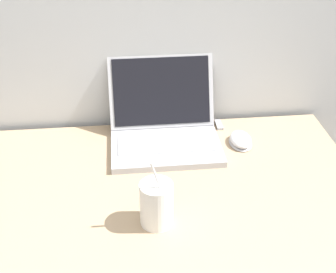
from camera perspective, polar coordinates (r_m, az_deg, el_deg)
The scene contains 4 objects.
laptop at distance 1.45m, azimuth -0.46°, elevation 1.42°, with size 0.33×0.31×0.24m.
drink_cup at distance 1.14m, azimuth -1.16°, elevation -8.11°, with size 0.08×0.08×0.19m.
computer_mouse at distance 1.48m, azimuth 8.84°, elevation -0.41°, with size 0.07×0.10×0.03m.
usb_stick at distance 1.57m, azimuth 6.22°, elevation 1.44°, with size 0.02×0.06×0.01m.
Camera 1 is at (-0.06, -0.66, 1.54)m, focal length 50.00 mm.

